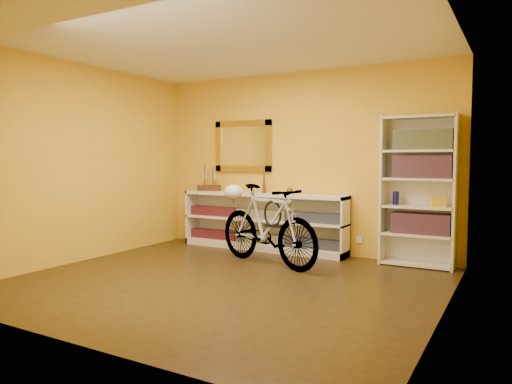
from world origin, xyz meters
The scene contains 24 objects.
floor centered at (0.00, 0.00, -0.01)m, with size 4.50×4.00×0.01m, color black.
ceiling centered at (0.00, 0.00, 2.60)m, with size 4.50×4.00×0.01m, color silver.
back_wall centered at (0.00, 2.00, 1.30)m, with size 4.50×0.01×2.60m, color gold.
left_wall centered at (-2.25, 0.00, 1.30)m, with size 0.01×4.00×2.60m, color gold.
right_wall centered at (2.25, 0.00, 1.30)m, with size 0.01×4.00×2.60m, color gold.
gilt_mirror centered at (-0.95, 1.97, 1.55)m, with size 0.98×0.06×0.78m, color olive.
wall_socket centered at (0.90, 1.99, 0.25)m, with size 0.09×0.01×0.09m, color silver.
console_unit centered at (-0.53, 1.81, 0.42)m, with size 2.60×0.35×0.85m, color silver, non-canonical shape.
cd_row_lower centered at (-0.53, 1.79, 0.17)m, with size 2.50×0.13×0.14m, color black.
cd_row_upper centered at (-0.53, 1.79, 0.54)m, with size 2.50×0.13×0.14m, color navy.
model_ship centered at (-1.49, 1.81, 1.06)m, with size 0.36×0.13×0.42m, color #391E0F, non-canonical shape.
toy_car centered at (-1.01, 1.81, 0.85)m, with size 0.00×0.00×0.00m, color black.
bronze_ornament centered at (-0.50, 1.81, 1.05)m, with size 0.07×0.07×0.39m, color brown.
decorative_orb centered at (-0.08, 1.81, 0.90)m, with size 0.09×0.09×0.09m, color brown.
bookcase centered at (1.68, 1.84, 0.95)m, with size 0.90×0.30×1.90m, color silver, non-canonical shape.
book_row_a centered at (1.73, 1.84, 0.55)m, with size 0.70×0.22×0.26m, color maroon.
book_row_b centered at (1.73, 1.84, 1.25)m, with size 0.70×0.22×0.28m, color maroon.
book_row_c centered at (1.73, 1.84, 1.59)m, with size 0.70×0.22×0.25m, color navy.
travel_mug centered at (1.42, 1.82, 0.85)m, with size 0.08×0.08×0.17m, color #151C93.
red_tin centered at (1.48, 1.87, 1.55)m, with size 0.13×0.13×0.17m, color maroon.
yellow_bag centered at (1.93, 1.80, 0.83)m, with size 0.17×0.11×0.13m, color yellow.
bicycle centered at (0.01, 0.96, 0.51)m, with size 1.75×0.45×1.03m, color silver.
helmet centered at (-0.62, 1.17, 0.90)m, with size 0.26×0.25×0.20m, color white.
u_lock centered at (0.11, 0.93, 0.67)m, with size 0.25×0.25×0.03m, color black.
Camera 1 is at (2.81, -4.26, 1.35)m, focal length 33.02 mm.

